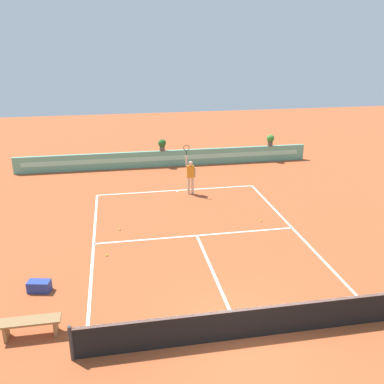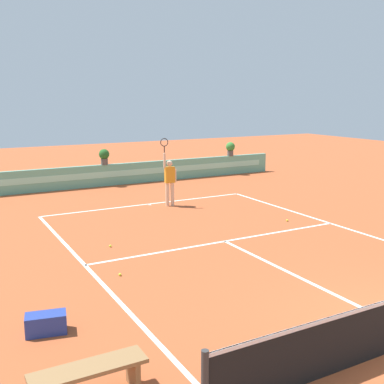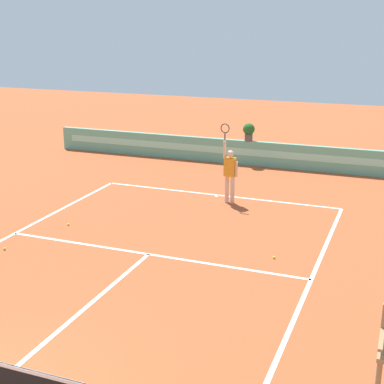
% 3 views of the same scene
% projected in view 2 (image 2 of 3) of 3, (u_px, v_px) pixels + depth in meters
% --- Properties ---
extents(ground_plane, '(60.00, 60.00, 0.00)m').
position_uv_depth(ground_plane, '(233.00, 245.00, 13.35)').
color(ground_plane, '#A84C28').
extents(court_lines, '(8.32, 11.94, 0.01)m').
position_uv_depth(court_lines, '(219.00, 238.00, 13.96)').
color(court_lines, white).
rests_on(court_lines, ground).
extents(back_wall_barrier, '(18.00, 0.21, 1.00)m').
position_uv_depth(back_wall_barrier, '(110.00, 175.00, 22.18)').
color(back_wall_barrier, '#60A88E').
rests_on(back_wall_barrier, ground).
extents(bench_courtside, '(1.60, 0.44, 0.51)m').
position_uv_depth(bench_courtside, '(89.00, 375.00, 6.47)').
color(bench_courtside, olive).
rests_on(bench_courtside, ground).
extents(gear_bag, '(0.76, 0.50, 0.36)m').
position_uv_depth(gear_bag, '(46.00, 324.00, 8.36)').
color(gear_bag, navy).
rests_on(gear_bag, ground).
extents(tennis_player, '(0.62, 0.27, 2.58)m').
position_uv_depth(tennis_player, '(170.00, 179.00, 17.93)').
color(tennis_player, beige).
rests_on(tennis_player, ground).
extents(tennis_ball_near_baseline, '(0.07, 0.07, 0.07)m').
position_uv_depth(tennis_ball_near_baseline, '(287.00, 220.00, 15.87)').
color(tennis_ball_near_baseline, '#CCE033').
rests_on(tennis_ball_near_baseline, ground).
extents(tennis_ball_mid_court, '(0.07, 0.07, 0.07)m').
position_uv_depth(tennis_ball_mid_court, '(110.00, 246.00, 13.16)').
color(tennis_ball_mid_court, '#CCE033').
rests_on(tennis_ball_mid_court, ground).
extents(tennis_ball_by_sideline, '(0.07, 0.07, 0.07)m').
position_uv_depth(tennis_ball_by_sideline, '(120.00, 274.00, 11.05)').
color(tennis_ball_by_sideline, '#CCE033').
rests_on(tennis_ball_by_sideline, ground).
extents(potted_plant_far_right, '(0.48, 0.48, 0.72)m').
position_uv_depth(potted_plant_far_right, '(230.00, 148.00, 25.17)').
color(potted_plant_far_right, '#514C47').
rests_on(potted_plant_far_right, back_wall_barrier).
extents(potted_plant_centre, '(0.48, 0.48, 0.72)m').
position_uv_depth(potted_plant_centre, '(104.00, 156.00, 21.89)').
color(potted_plant_centre, '#514C47').
rests_on(potted_plant_centre, back_wall_barrier).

